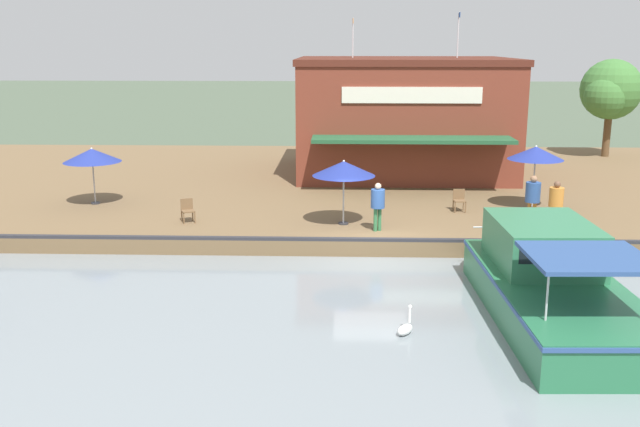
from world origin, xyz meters
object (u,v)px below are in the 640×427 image
at_px(waterfront_restaurant, 403,116).
at_px(patio_umbrella_by_entrance, 344,169).
at_px(person_mid_patio, 533,194).
at_px(motorboat_outer_channel, 544,278).
at_px(patio_umbrella_near_quay_edge, 536,153).
at_px(patio_umbrella_mid_patio_left, 92,155).
at_px(person_at_quay_edge, 378,201).
at_px(cafe_chair_back_row_seat, 188,209).
at_px(person_near_entrance, 556,199).
at_px(cafe_chair_facing_river, 459,199).
at_px(tree_upstream_bank, 610,92).
at_px(swan, 405,328).

height_order(waterfront_restaurant, patio_umbrella_by_entrance, waterfront_restaurant).
bearing_deg(person_mid_patio, motorboat_outer_channel, -11.29).
distance_m(patio_umbrella_near_quay_edge, patio_umbrella_mid_patio_left, 17.47).
distance_m(patio_umbrella_near_quay_edge, person_at_quay_edge, 7.37).
distance_m(patio_umbrella_mid_patio_left, cafe_chair_back_row_seat, 5.44).
height_order(person_near_entrance, person_at_quay_edge, person_near_entrance).
distance_m(cafe_chair_back_row_seat, person_at_quay_edge, 6.92).
relative_size(waterfront_restaurant, cafe_chair_back_row_seat, 12.16).
bearing_deg(person_near_entrance, patio_umbrella_near_quay_edge, 178.13).
bearing_deg(motorboat_outer_channel, patio_umbrella_by_entrance, -141.27).
relative_size(patio_umbrella_near_quay_edge, person_near_entrance, 1.43).
bearing_deg(person_at_quay_edge, motorboat_outer_channel, 35.85).
distance_m(patio_umbrella_near_quay_edge, cafe_chair_facing_river, 3.49).
bearing_deg(patio_umbrella_mid_patio_left, person_at_quay_edge, 70.96).
bearing_deg(person_at_quay_edge, tree_upstream_bank, 141.02).
relative_size(patio_umbrella_by_entrance, person_mid_patio, 1.27).
bearing_deg(person_at_quay_edge, cafe_chair_facing_river, 132.96).
relative_size(person_mid_patio, tree_upstream_bank, 0.33).
relative_size(cafe_chair_facing_river, motorboat_outer_channel, 0.09).
relative_size(waterfront_restaurant, cafe_chair_facing_river, 12.16).
height_order(patio_umbrella_by_entrance, tree_upstream_bank, tree_upstream_bank).
bearing_deg(person_mid_patio, patio_umbrella_mid_patio_left, -100.41).
distance_m(patio_umbrella_near_quay_edge, swan, 13.17).
height_order(patio_umbrella_by_entrance, person_at_quay_edge, patio_umbrella_by_entrance).
distance_m(cafe_chair_facing_river, tree_upstream_bank, 17.55).
relative_size(waterfront_restaurant, patio_umbrella_mid_patio_left, 4.52).
bearing_deg(patio_umbrella_near_quay_edge, person_mid_patio, -15.05).
distance_m(patio_umbrella_near_quay_edge, cafe_chair_back_row_seat, 13.47).
bearing_deg(person_near_entrance, person_at_quay_edge, -87.11).
height_order(waterfront_restaurant, person_near_entrance, waterfront_restaurant).
relative_size(person_near_entrance, swan, 2.51).
bearing_deg(waterfront_restaurant, cafe_chair_facing_river, 10.10).
bearing_deg(swan, patio_umbrella_near_quay_edge, 152.73).
xyz_separation_m(patio_umbrella_mid_patio_left, patio_umbrella_by_entrance, (2.97, 10.03, 0.05)).
height_order(patio_umbrella_by_entrance, cafe_chair_back_row_seat, patio_umbrella_by_entrance).
bearing_deg(patio_umbrella_mid_patio_left, swan, 44.82).
bearing_deg(tree_upstream_bank, cafe_chair_back_row_seat, -52.25).
relative_size(person_near_entrance, tree_upstream_bank, 0.32).
distance_m(waterfront_restaurant, person_mid_patio, 11.59).
xyz_separation_m(patio_umbrella_near_quay_edge, tree_upstream_bank, (-13.13, 7.38, 1.50)).
bearing_deg(swan, person_mid_patio, 149.05).
distance_m(person_near_entrance, motorboat_outer_channel, 6.44).
bearing_deg(person_mid_patio, person_at_quay_edge, -81.67).
distance_m(cafe_chair_facing_river, cafe_chair_back_row_seat, 10.31).
height_order(person_mid_patio, person_at_quay_edge, person_mid_patio).
relative_size(cafe_chair_back_row_seat, swan, 1.23).
relative_size(patio_umbrella_near_quay_edge, cafe_chair_back_row_seat, 2.91).
height_order(person_mid_patio, swan, person_mid_patio).
xyz_separation_m(patio_umbrella_by_entrance, person_at_quay_edge, (0.90, 1.18, -0.97)).
bearing_deg(patio_umbrella_by_entrance, tree_upstream_bank, 137.12).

